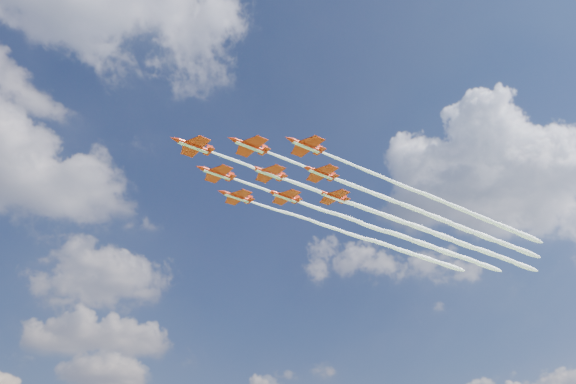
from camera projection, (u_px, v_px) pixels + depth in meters
name	position (u px, v px, depth m)	size (l,w,h in m)	color
jet_lead	(342.00, 200.00, 153.81)	(97.66, 19.57, 2.71)	red
jet_row2_port	(390.00, 200.00, 153.77)	(97.66, 19.57, 2.71)	red
jet_row2_starb	(353.00, 220.00, 164.71)	(97.66, 19.57, 2.71)	red
jet_row3_port	(438.00, 200.00, 153.72)	(97.66, 19.57, 2.71)	red
jet_row3_centre	(397.00, 220.00, 164.67)	(97.66, 19.57, 2.71)	red
jet_row3_starb	(361.00, 237.00, 175.61)	(97.66, 19.57, 2.71)	red
jet_row4_port	(442.00, 220.00, 164.62)	(97.66, 19.57, 2.71)	red
jet_row4_starb	(403.00, 237.00, 175.56)	(97.66, 19.57, 2.71)	red
jet_tail	(445.00, 237.00, 175.52)	(97.66, 19.57, 2.71)	red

